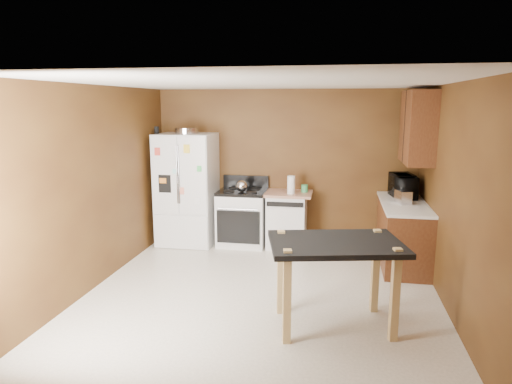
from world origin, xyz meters
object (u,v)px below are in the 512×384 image
(paper_towel, at_px, (291,185))
(refrigerator, at_px, (187,189))
(pen_cup, at_px, (157,130))
(island, at_px, (335,254))
(microwave, at_px, (403,187))
(roasting_pan, at_px, (187,131))
(gas_range, at_px, (243,217))
(dishwasher, at_px, (287,219))
(kettle, at_px, (242,186))
(toaster, at_px, (403,197))
(green_canister, at_px, (305,188))

(paper_towel, relative_size, refrigerator, 0.16)
(pen_cup, height_order, island, pen_cup)
(paper_towel, bearing_deg, microwave, 0.01)
(roasting_pan, relative_size, refrigerator, 0.21)
(refrigerator, bearing_deg, island, -46.07)
(pen_cup, relative_size, gas_range, 0.10)
(roasting_pan, relative_size, paper_towel, 1.35)
(pen_cup, distance_m, gas_range, 1.95)
(gas_range, height_order, dishwasher, gas_range)
(gas_range, bearing_deg, kettle, -83.54)
(dishwasher, bearing_deg, island, -73.21)
(pen_cup, bearing_deg, gas_range, 6.60)
(refrigerator, height_order, gas_range, refrigerator)
(gas_range, height_order, island, gas_range)
(toaster, bearing_deg, pen_cup, 157.35)
(paper_towel, height_order, gas_range, paper_towel)
(kettle, bearing_deg, paper_towel, 2.40)
(green_canister, xyz_separation_m, microwave, (1.47, -0.18, 0.11))
(pen_cup, height_order, dishwasher, pen_cup)
(paper_towel, bearing_deg, refrigerator, 179.14)
(roasting_pan, bearing_deg, kettle, -2.29)
(toaster, distance_m, gas_range, 2.52)
(gas_range, bearing_deg, paper_towel, -6.21)
(gas_range, relative_size, island, 0.75)
(kettle, height_order, toaster, toaster)
(refrigerator, distance_m, gas_range, 1.01)
(island, bearing_deg, paper_towel, 105.98)
(kettle, bearing_deg, microwave, 0.77)
(pen_cup, relative_size, toaster, 0.45)
(dishwasher, bearing_deg, gas_range, -178.06)
(roasting_pan, bearing_deg, refrigerator, 145.81)
(paper_towel, xyz_separation_m, island, (0.71, -2.48, -0.25))
(toaster, distance_m, dishwasher, 1.86)
(microwave, distance_m, refrigerator, 3.37)
(kettle, distance_m, paper_towel, 0.78)
(gas_range, relative_size, dishwasher, 1.24)
(microwave, relative_size, island, 0.38)
(pen_cup, xyz_separation_m, dishwasher, (2.07, 0.18, -1.40))
(pen_cup, bearing_deg, kettle, 1.59)
(island, bearing_deg, toaster, 65.78)
(pen_cup, bearing_deg, roasting_pan, 8.77)
(roasting_pan, distance_m, refrigerator, 0.95)
(kettle, distance_m, refrigerator, 0.93)
(island, bearing_deg, green_canister, 100.93)
(roasting_pan, bearing_deg, dishwasher, 3.85)
(dishwasher, relative_size, island, 0.61)
(roasting_pan, distance_m, island, 3.60)
(green_canister, xyz_separation_m, toaster, (1.42, -0.64, 0.04))
(roasting_pan, relative_size, kettle, 2.09)
(refrigerator, bearing_deg, microwave, -0.43)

